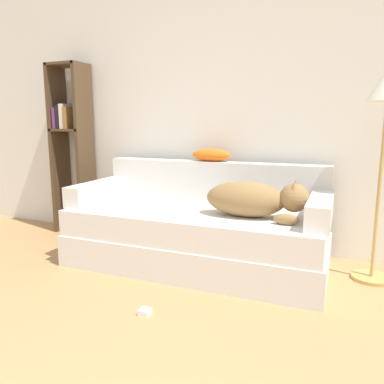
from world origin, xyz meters
TOP-DOWN VIEW (x-y plane):
  - wall_back at (0.00, 2.85)m, footprint 8.10×0.06m
  - couch at (-0.19, 2.27)m, footprint 1.93×0.90m
  - couch_backrest at (-0.19, 2.65)m, footprint 1.89×0.15m
  - couch_arm_left at (-1.08, 2.26)m, footprint 0.15×0.71m
  - couch_arm_right at (0.71, 2.26)m, footprint 0.15×0.71m
  - dog at (0.27, 2.19)m, footprint 0.71×0.30m
  - laptop at (-0.36, 2.20)m, footprint 0.38×0.27m
  - throw_pillow at (-0.21, 2.67)m, footprint 0.33×0.16m
  - bookshelf at (-1.68, 2.67)m, footprint 0.35×0.26m
  - power_adapter at (-0.17, 1.42)m, footprint 0.06×0.06m

SIDE VIEW (x-z plane):
  - power_adapter at x=-0.17m, z-range 0.00..0.03m
  - couch at x=-0.19m, z-range 0.00..0.43m
  - laptop at x=-0.36m, z-range 0.44..0.46m
  - couch_arm_left at x=-1.08m, z-range 0.44..0.60m
  - couch_arm_right at x=0.71m, z-range 0.44..0.60m
  - dog at x=0.27m, z-range 0.43..0.70m
  - couch_backrest at x=-0.19m, z-range 0.44..0.77m
  - throw_pillow at x=-0.21m, z-range 0.77..0.87m
  - bookshelf at x=-1.68m, z-range 0.10..1.75m
  - wall_back at x=0.00m, z-range 0.00..2.70m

